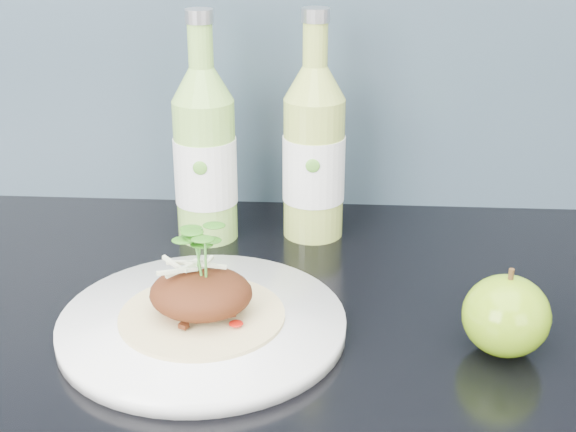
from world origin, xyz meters
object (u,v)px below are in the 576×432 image
object	(u,v)px
cider_bottle_left	(205,156)
cider_bottle_right	(314,153)
dinner_plate	(202,324)
green_apple	(506,316)

from	to	relation	value
cider_bottle_left	cider_bottle_right	xyz separation A→B (m)	(0.13, 0.02, 0.00)
dinner_plate	cider_bottle_right	bearing A→B (deg)	67.73
dinner_plate	green_apple	size ratio (longest dim) A/B	3.71
green_apple	cider_bottle_left	distance (m)	0.40
green_apple	cider_bottle_left	xyz separation A→B (m)	(-0.32, 0.24, 0.07)
cider_bottle_right	green_apple	bearing A→B (deg)	-33.59
dinner_plate	cider_bottle_left	xyz separation A→B (m)	(-0.03, 0.23, 0.10)
green_apple	cider_bottle_right	world-z (taller)	cider_bottle_right
green_apple	cider_bottle_right	xyz separation A→B (m)	(-0.19, 0.26, 0.07)
cider_bottle_left	cider_bottle_right	world-z (taller)	same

